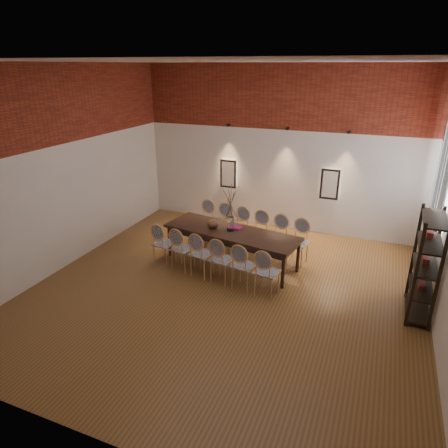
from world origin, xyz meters
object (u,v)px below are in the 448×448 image
at_px(chair_near_c, 202,254).
at_px(bowl, 213,224).
at_px(chair_far_f, 298,243).
at_px(chair_far_e, 277,238).
at_px(chair_near_d, 222,259).
at_px(chair_near_f, 267,272).
at_px(chair_far_b, 221,225).
at_px(chair_far_c, 239,229).
at_px(book, 235,228).
at_px(chair_near_e, 244,265).
at_px(chair_near_b, 183,248).
at_px(shelving_rack, 425,266).
at_px(chair_near_a, 164,243).
at_px(chair_far_a, 204,221).
at_px(chair_far_d, 257,234).
at_px(vase, 230,224).
at_px(dining_table, 231,247).

height_order(chair_near_c, bowl, chair_near_c).
bearing_deg(chair_far_f, chair_near_c, 45.99).
bearing_deg(chair_near_c, chair_far_e, 57.22).
height_order(chair_near_d, chair_near_f, same).
height_order(chair_near_c, chair_far_f, same).
distance_m(chair_far_b, chair_far_c, 0.48).
distance_m(chair_far_b, book, 0.96).
height_order(chair_near_e, chair_near_f, same).
bearing_deg(chair_far_b, chair_far_c, -180.00).
height_order(chair_near_b, shelving_rack, shelving_rack).
xyz_separation_m(chair_near_c, chair_near_e, (0.94, -0.15, 0.00)).
bearing_deg(chair_near_b, chair_near_a, -180.00).
xyz_separation_m(chair_near_a, book, (1.32, 0.70, 0.30)).
relative_size(chair_near_e, chair_far_a, 1.00).
distance_m(chair_near_d, chair_far_d, 1.48).
bearing_deg(chair_near_c, chair_near_f, 0.00).
xyz_separation_m(chair_near_f, shelving_rack, (2.54, 0.40, 0.43)).
bearing_deg(shelving_rack, chair_far_f, 156.42).
height_order(chair_near_a, chair_far_e, same).
relative_size(chair_near_b, chair_near_e, 1.00).
distance_m(chair_far_e, vase, 1.13).
bearing_deg(chair_near_f, chair_near_e, -180.00).
xyz_separation_m(chair_far_a, vase, (1.03, -0.92, 0.43)).
relative_size(chair_near_a, vase, 3.13).
bearing_deg(chair_far_f, chair_far_e, 0.00).
bearing_deg(bowl, chair_far_f, 16.83).
bearing_deg(book, chair_far_a, 145.03).
height_order(chair_near_e, chair_far_a, same).
xyz_separation_m(chair_near_c, chair_far_e, (1.18, 1.30, 0.00)).
bearing_deg(dining_table, chair_near_c, -107.85).
bearing_deg(chair_near_f, chair_far_f, 90.00).
height_order(chair_far_a, chair_far_f, same).
distance_m(chair_near_e, vase, 1.13).
relative_size(chair_near_c, bowl, 3.92).
bearing_deg(book, bowl, -161.97).
distance_m(chair_near_b, chair_far_b, 1.48).
distance_m(chair_far_e, shelving_rack, 3.02).
relative_size(chair_near_c, shelving_rack, 0.52).
height_order(chair_near_c, shelving_rack, shelving_rack).
bearing_deg(vase, chair_near_b, -142.45).
xyz_separation_m(chair_near_b, book, (0.85, 0.78, 0.30)).
height_order(chair_far_b, chair_far_d, same).
xyz_separation_m(chair_near_a, bowl, (0.88, 0.55, 0.37)).
relative_size(chair_far_a, chair_far_c, 1.00).
height_order(chair_far_d, chair_far_f, same).
distance_m(chair_far_f, book, 1.35).
relative_size(chair_far_a, chair_far_f, 1.00).
bearing_deg(chair_near_b, chair_far_d, 57.22).
height_order(chair_near_c, chair_far_a, same).
bearing_deg(book, dining_table, -100.48).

